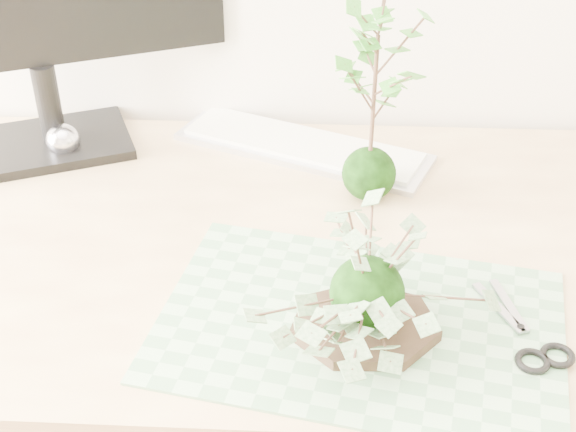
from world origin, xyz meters
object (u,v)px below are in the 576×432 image
at_px(desk, 347,288).
at_px(keyboard, 303,146).
at_px(maple_kokedama, 377,49).
at_px(ivy_kokedama, 369,264).

bearing_deg(desk, keyboard, 106.63).
bearing_deg(maple_kokedama, keyboard, 126.93).
distance_m(desk, maple_kokedama, 0.35).
distance_m(maple_kokedama, keyboard, 0.29).
bearing_deg(keyboard, maple_kokedama, -30.36).
xyz_separation_m(desk, keyboard, (-0.08, 0.26, 0.10)).
bearing_deg(ivy_kokedama, maple_kokedama, 87.50).
height_order(desk, maple_kokedama, maple_kokedama).
height_order(ivy_kokedama, keyboard, ivy_kokedama).
xyz_separation_m(desk, maple_kokedama, (0.03, 0.12, 0.33)).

